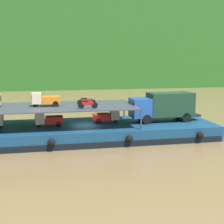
% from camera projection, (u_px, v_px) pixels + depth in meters
% --- Properties ---
extents(ground_plane, '(400.00, 400.00, 0.00)m').
position_uv_depth(ground_plane, '(86.00, 138.00, 32.59)').
color(ground_plane, brown).
extents(hillside_far_bank, '(142.55, 38.97, 43.29)m').
position_uv_depth(hillside_far_bank, '(59.00, 4.00, 94.79)').
color(hillside_far_bank, '#286023').
rests_on(hillside_far_bank, ground).
extents(cargo_barge, '(26.71, 8.44, 1.50)m').
position_uv_depth(cargo_barge, '(86.00, 131.00, 32.44)').
color(cargo_barge, navy).
rests_on(cargo_barge, ground).
extents(covered_lorry, '(7.93, 2.57, 3.10)m').
position_uv_depth(covered_lorry, '(163.00, 106.00, 33.61)').
color(covered_lorry, '#1E4C99').
rests_on(covered_lorry, cargo_barge).
extents(cargo_rack, '(17.51, 7.09, 2.00)m').
position_uv_depth(cargo_rack, '(48.00, 107.00, 31.28)').
color(cargo_rack, '#383D47').
rests_on(cargo_rack, cargo_barge).
extents(mini_truck_lower_aft, '(2.78, 1.28, 1.38)m').
position_uv_depth(mini_truck_lower_aft, '(48.00, 119.00, 31.40)').
color(mini_truck_lower_aft, red).
rests_on(mini_truck_lower_aft, cargo_barge).
extents(mini_truck_lower_mid, '(2.75, 1.23, 1.38)m').
position_uv_depth(mini_truck_lower_mid, '(107.00, 116.00, 33.20)').
color(mini_truck_lower_mid, red).
rests_on(mini_truck_lower_mid, cargo_barge).
extents(mini_truck_upper_mid, '(2.78, 1.26, 1.38)m').
position_uv_depth(mini_truck_upper_mid, '(45.00, 99.00, 31.20)').
color(mini_truck_upper_mid, orange).
rests_on(mini_truck_upper_mid, cargo_rack).
extents(motorcycle_upper_port, '(1.90, 0.55, 0.87)m').
position_uv_depth(motorcycle_upper_port, '(88.00, 104.00, 29.86)').
color(motorcycle_upper_port, black).
rests_on(motorcycle_upper_port, cargo_rack).
extents(motorcycle_upper_centre, '(1.90, 0.55, 0.87)m').
position_uv_depth(motorcycle_upper_centre, '(86.00, 101.00, 31.94)').
color(motorcycle_upper_centre, black).
rests_on(motorcycle_upper_centre, cargo_rack).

